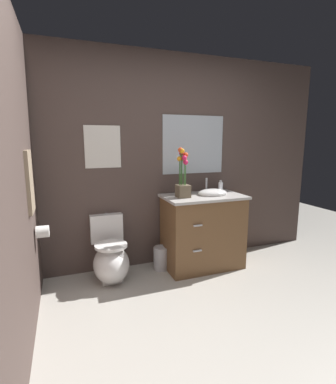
{
  "coord_description": "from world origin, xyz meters",
  "views": [
    {
      "loc": [
        -1.03,
        -1.48,
        1.5
      ],
      "look_at": [
        0.02,
        1.38,
        0.95
      ],
      "focal_mm": 26.6,
      "sensor_mm": 36.0,
      "label": 1
    }
  ],
  "objects_px": {
    "toilet": "(111,259)",
    "hanging_towel": "(30,182)",
    "vanity_cabinet": "(203,230)",
    "wall_poster": "(103,147)",
    "flower_vase": "(183,179)",
    "trash_bin": "(161,258)",
    "wall_mirror": "(193,145)",
    "toilet_paper_roll": "(43,232)",
    "soap_bottle": "(221,187)"
  },
  "relations": [
    {
      "from": "wall_poster",
      "to": "toilet_paper_roll",
      "type": "height_order",
      "value": "wall_poster"
    },
    {
      "from": "toilet",
      "to": "toilet_paper_roll",
      "type": "bearing_deg",
      "value": -162.75
    },
    {
      "from": "soap_bottle",
      "to": "wall_mirror",
      "type": "bearing_deg",
      "value": 147.99
    },
    {
      "from": "flower_vase",
      "to": "trash_bin",
      "type": "xyz_separation_m",
      "value": [
        -0.23,
        0.11,
        -0.94
      ]
    },
    {
      "from": "soap_bottle",
      "to": "toilet_paper_roll",
      "type": "xyz_separation_m",
      "value": [
        -2.02,
        -0.28,
        -0.26
      ]
    },
    {
      "from": "hanging_towel",
      "to": "trash_bin",
      "type": "bearing_deg",
      "value": 17.68
    },
    {
      "from": "toilet",
      "to": "soap_bottle",
      "type": "height_order",
      "value": "soap_bottle"
    },
    {
      "from": "toilet",
      "to": "hanging_towel",
      "type": "relative_size",
      "value": 1.33
    },
    {
      "from": "wall_poster",
      "to": "hanging_towel",
      "type": "xyz_separation_m",
      "value": [
        -0.69,
        -0.62,
        -0.27
      ]
    },
    {
      "from": "wall_poster",
      "to": "hanging_towel",
      "type": "bearing_deg",
      "value": -138.16
    },
    {
      "from": "trash_bin",
      "to": "wall_poster",
      "type": "relative_size",
      "value": 0.59
    },
    {
      "from": "wall_mirror",
      "to": "toilet_paper_roll",
      "type": "height_order",
      "value": "wall_mirror"
    },
    {
      "from": "toilet_paper_roll",
      "to": "trash_bin",
      "type": "bearing_deg",
      "value": 11.85
    },
    {
      "from": "vanity_cabinet",
      "to": "wall_mirror",
      "type": "xyz_separation_m",
      "value": [
        -0.0,
        0.29,
        1.0
      ]
    },
    {
      "from": "toilet",
      "to": "vanity_cabinet",
      "type": "height_order",
      "value": "vanity_cabinet"
    },
    {
      "from": "trash_bin",
      "to": "hanging_towel",
      "type": "bearing_deg",
      "value": -162.32
    },
    {
      "from": "hanging_towel",
      "to": "toilet_paper_roll",
      "type": "height_order",
      "value": "hanging_towel"
    },
    {
      "from": "wall_mirror",
      "to": "hanging_towel",
      "type": "xyz_separation_m",
      "value": [
        -1.78,
        -0.62,
        -0.29
      ]
    },
    {
      "from": "wall_poster",
      "to": "vanity_cabinet",
      "type": "bearing_deg",
      "value": -15.0
    },
    {
      "from": "toilet",
      "to": "hanging_towel",
      "type": "distance_m",
      "value": 1.2
    },
    {
      "from": "vanity_cabinet",
      "to": "flower_vase",
      "type": "bearing_deg",
      "value": -175.76
    },
    {
      "from": "flower_vase",
      "to": "wall_poster",
      "type": "xyz_separation_m",
      "value": [
        -0.82,
        0.31,
        0.35
      ]
    },
    {
      "from": "trash_bin",
      "to": "wall_mirror",
      "type": "height_order",
      "value": "wall_mirror"
    },
    {
      "from": "soap_bottle",
      "to": "hanging_towel",
      "type": "height_order",
      "value": "hanging_towel"
    },
    {
      "from": "hanging_towel",
      "to": "vanity_cabinet",
      "type": "bearing_deg",
      "value": 10.22
    },
    {
      "from": "vanity_cabinet",
      "to": "wall_mirror",
      "type": "relative_size",
      "value": 1.31
    },
    {
      "from": "flower_vase",
      "to": "hanging_towel",
      "type": "bearing_deg",
      "value": -168.72
    },
    {
      "from": "toilet",
      "to": "vanity_cabinet",
      "type": "relative_size",
      "value": 0.66
    },
    {
      "from": "soap_bottle",
      "to": "hanging_towel",
      "type": "xyz_separation_m",
      "value": [
        -2.07,
        -0.43,
        0.23
      ]
    },
    {
      "from": "flower_vase",
      "to": "wall_poster",
      "type": "relative_size",
      "value": 1.21
    },
    {
      "from": "toilet",
      "to": "toilet_paper_roll",
      "type": "relative_size",
      "value": 6.27
    },
    {
      "from": "hanging_towel",
      "to": "toilet_paper_roll",
      "type": "distance_m",
      "value": 0.51
    },
    {
      "from": "toilet",
      "to": "trash_bin",
      "type": "xyz_separation_m",
      "value": [
        0.6,
        0.06,
        -0.11
      ]
    },
    {
      "from": "soap_bottle",
      "to": "toilet_paper_roll",
      "type": "relative_size",
      "value": 1.35
    },
    {
      "from": "trash_bin",
      "to": "hanging_towel",
      "type": "relative_size",
      "value": 0.52
    },
    {
      "from": "flower_vase",
      "to": "hanging_towel",
      "type": "height_order",
      "value": "flower_vase"
    },
    {
      "from": "vanity_cabinet",
      "to": "trash_bin",
      "type": "relative_size",
      "value": 3.87
    },
    {
      "from": "vanity_cabinet",
      "to": "wall_poster",
      "type": "xyz_separation_m",
      "value": [
        -1.1,
        0.29,
        0.98
      ]
    },
    {
      "from": "toilet_paper_roll",
      "to": "toilet",
      "type": "bearing_deg",
      "value": 17.25
    },
    {
      "from": "trash_bin",
      "to": "hanging_towel",
      "type": "xyz_separation_m",
      "value": [
        -1.29,
        -0.41,
        1.03
      ]
    },
    {
      "from": "trash_bin",
      "to": "wall_mirror",
      "type": "relative_size",
      "value": 0.34
    },
    {
      "from": "soap_bottle",
      "to": "hanging_towel",
      "type": "distance_m",
      "value": 2.13
    },
    {
      "from": "vanity_cabinet",
      "to": "wall_poster",
      "type": "distance_m",
      "value": 1.5
    },
    {
      "from": "soap_bottle",
      "to": "wall_mirror",
      "type": "xyz_separation_m",
      "value": [
        -0.29,
        0.18,
        0.51
      ]
    },
    {
      "from": "toilet",
      "to": "wall_poster",
      "type": "relative_size",
      "value": 1.5
    },
    {
      "from": "flower_vase",
      "to": "soap_bottle",
      "type": "relative_size",
      "value": 3.74
    },
    {
      "from": "wall_mirror",
      "to": "flower_vase",
      "type": "bearing_deg",
      "value": -130.66
    },
    {
      "from": "flower_vase",
      "to": "soap_bottle",
      "type": "bearing_deg",
      "value": 13.24
    },
    {
      "from": "vanity_cabinet",
      "to": "wall_mirror",
      "type": "distance_m",
      "value": 1.04
    },
    {
      "from": "toilet",
      "to": "wall_poster",
      "type": "height_order",
      "value": "wall_poster"
    }
  ]
}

